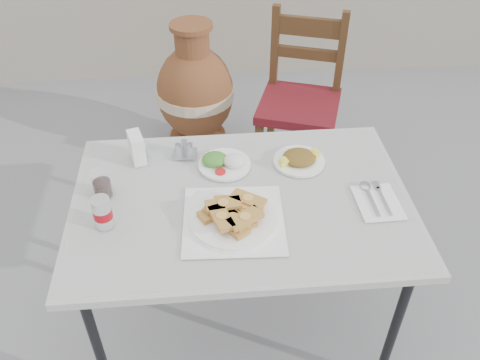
{
  "coord_description": "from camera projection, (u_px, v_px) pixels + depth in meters",
  "views": [
    {
      "loc": [
        -0.12,
        -1.29,
        1.95
      ],
      "look_at": [
        -0.02,
        0.11,
        0.78
      ],
      "focal_mm": 38.0,
      "sensor_mm": 36.0,
      "label": 1
    }
  ],
  "objects": [
    {
      "name": "ground",
      "position": [
        246.0,
        332.0,
        2.24
      ],
      "size": [
        80.0,
        80.0,
        0.0
      ],
      "primitive_type": "plane",
      "color": "slate",
      "rests_on": "ground"
    },
    {
      "name": "cafe_table",
      "position": [
        241.0,
        209.0,
        1.85
      ],
      "size": [
        1.22,
        0.84,
        0.74
      ],
      "rotation": [
        0.0,
        0.0,
        0.01
      ],
      "color": "black",
      "rests_on": "ground"
    },
    {
      "name": "pide_plate",
      "position": [
        234.0,
        214.0,
        1.71
      ],
      "size": [
        0.35,
        0.35,
        0.07
      ],
      "rotation": [
        0.0,
        0.0,
        -0.04
      ],
      "color": "white",
      "rests_on": "cafe_table"
    },
    {
      "name": "salad_rice_plate",
      "position": [
        224.0,
        162.0,
        1.95
      ],
      "size": [
        0.2,
        0.2,
        0.05
      ],
      "color": "white",
      "rests_on": "cafe_table"
    },
    {
      "name": "salad_chopped_plate",
      "position": [
        299.0,
        159.0,
        1.97
      ],
      "size": [
        0.2,
        0.2,
        0.04
      ],
      "color": "white",
      "rests_on": "cafe_table"
    },
    {
      "name": "soda_can",
      "position": [
        102.0,
        212.0,
        1.68
      ],
      "size": [
        0.06,
        0.06,
        0.11
      ],
      "color": "silver",
      "rests_on": "cafe_table"
    },
    {
      "name": "cola_glass",
      "position": [
        102.0,
        185.0,
        1.8
      ],
      "size": [
        0.07,
        0.07,
        0.1
      ],
      "color": "white",
      "rests_on": "cafe_table"
    },
    {
      "name": "napkin_holder",
      "position": [
        137.0,
        148.0,
        1.95
      ],
      "size": [
        0.08,
        0.11,
        0.12
      ],
      "rotation": [
        0.0,
        0.0,
        0.3
      ],
      "color": "white",
      "rests_on": "cafe_table"
    },
    {
      "name": "condiment_caddy",
      "position": [
        185.0,
        151.0,
        2.0
      ],
      "size": [
        0.1,
        0.08,
        0.07
      ],
      "rotation": [
        0.0,
        0.0,
        -0.11
      ],
      "color": "#B6B6BD",
      "rests_on": "cafe_table"
    },
    {
      "name": "cutlery_napkin",
      "position": [
        376.0,
        199.0,
        1.81
      ],
      "size": [
        0.16,
        0.21,
        0.01
      ],
      "rotation": [
        0.0,
        0.0,
        0.04
      ],
      "color": "white",
      "rests_on": "cafe_table"
    },
    {
      "name": "chair",
      "position": [
        300.0,
        100.0,
        2.81
      ],
      "size": [
        0.54,
        0.54,
        0.96
      ],
      "rotation": [
        0.0,
        0.0,
        -0.32
      ],
      "color": "#311E0D",
      "rests_on": "ground"
    },
    {
      "name": "terracotta_urn",
      "position": [
        195.0,
        93.0,
        3.08
      ],
      "size": [
        0.47,
        0.47,
        0.82
      ],
      "color": "brown",
      "rests_on": "ground"
    }
  ]
}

